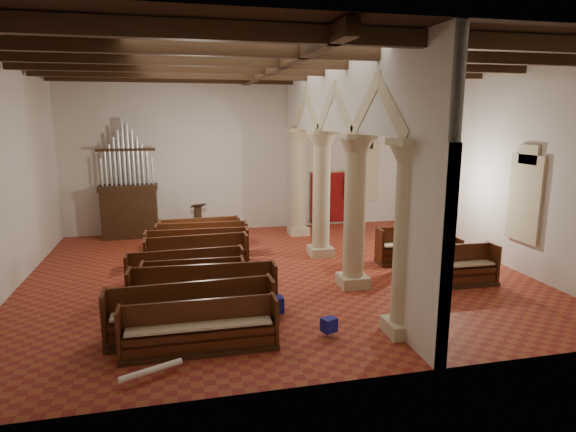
% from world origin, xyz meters
% --- Properties ---
extents(floor, '(14.00, 14.00, 0.00)m').
position_xyz_m(floor, '(0.00, 0.00, 0.00)').
color(floor, '#933D20').
rests_on(floor, ground).
extents(ceiling, '(14.00, 14.00, 0.00)m').
position_xyz_m(ceiling, '(0.00, 0.00, 6.00)').
color(ceiling, black).
rests_on(ceiling, wall_back).
extents(wall_back, '(14.00, 0.02, 6.00)m').
position_xyz_m(wall_back, '(0.00, 6.00, 3.00)').
color(wall_back, silver).
rests_on(wall_back, floor).
extents(wall_front, '(14.00, 0.02, 6.00)m').
position_xyz_m(wall_front, '(0.00, -6.00, 3.00)').
color(wall_front, silver).
rests_on(wall_front, floor).
extents(wall_right, '(0.02, 12.00, 6.00)m').
position_xyz_m(wall_right, '(7.00, 0.00, 3.00)').
color(wall_right, silver).
rests_on(wall_right, floor).
extents(ceiling_beams, '(13.80, 11.80, 0.30)m').
position_xyz_m(ceiling_beams, '(0.00, 0.00, 5.82)').
color(ceiling_beams, '#382412').
rests_on(ceiling_beams, wall_back).
extents(arcade, '(0.90, 11.90, 6.00)m').
position_xyz_m(arcade, '(1.80, 0.00, 3.56)').
color(arcade, '#C0B08F').
rests_on(arcade, floor).
extents(window_right_a, '(0.03, 1.00, 2.20)m').
position_xyz_m(window_right_a, '(6.98, -1.50, 2.20)').
color(window_right_a, '#316E4E').
rests_on(window_right_a, wall_right).
extents(window_right_b, '(0.03, 1.00, 2.20)m').
position_xyz_m(window_right_b, '(6.98, 2.50, 2.20)').
color(window_right_b, '#316E4E').
rests_on(window_right_b, wall_right).
extents(window_back, '(1.00, 0.03, 2.20)m').
position_xyz_m(window_back, '(5.00, 5.98, 2.20)').
color(window_back, '#316E4E').
rests_on(window_back, wall_back).
extents(pipe_organ, '(2.10, 0.85, 4.40)m').
position_xyz_m(pipe_organ, '(-4.50, 5.50, 1.37)').
color(pipe_organ, '#382412').
rests_on(pipe_organ, floor).
extents(lectern, '(0.59, 0.63, 1.22)m').
position_xyz_m(lectern, '(-1.98, 5.49, 0.51)').
color(lectern, '#3E2213').
rests_on(lectern, floor).
extents(dossal_curtain, '(1.80, 0.07, 2.17)m').
position_xyz_m(dossal_curtain, '(3.50, 5.92, 1.17)').
color(dossal_curtain, maroon).
rests_on(dossal_curtain, floor).
extents(processional_banner, '(0.50, 0.63, 2.26)m').
position_xyz_m(processional_banner, '(4.54, 5.07, 0.78)').
color(processional_banner, '#382412').
rests_on(processional_banner, floor).
extents(hymnal_box_a, '(0.36, 0.33, 0.29)m').
position_xyz_m(hymnal_box_a, '(0.24, -4.26, 0.25)').
color(hymnal_box_a, navy).
rests_on(hymnal_box_a, floor).
extents(hymnal_box_b, '(0.37, 0.30, 0.36)m').
position_xyz_m(hymnal_box_b, '(-0.64, -3.01, 0.28)').
color(hymnal_box_b, navy).
rests_on(hymnal_box_b, floor).
extents(hymnal_box_c, '(0.33, 0.29, 0.29)m').
position_xyz_m(hymnal_box_c, '(-1.29, -1.31, 0.25)').
color(hymnal_box_c, '#162998').
rests_on(hymnal_box_c, floor).
extents(tube_heater_a, '(1.07, 0.54, 0.11)m').
position_xyz_m(tube_heater_a, '(-3.28, -5.16, 0.16)').
color(tube_heater_a, white).
rests_on(tube_heater_a, floor).
extents(tube_heater_b, '(0.87, 0.11, 0.09)m').
position_xyz_m(tube_heater_b, '(-2.04, -2.73, 0.16)').
color(tube_heater_b, white).
rests_on(tube_heater_b, floor).
extents(nave_pew_0, '(3.03, 0.69, 0.99)m').
position_xyz_m(nave_pew_0, '(-2.40, -4.32, 0.33)').
color(nave_pew_0, '#382412').
rests_on(nave_pew_0, floor).
extents(nave_pew_1, '(3.46, 0.85, 1.13)m').
position_xyz_m(nave_pew_1, '(-2.53, -3.65, 0.37)').
color(nave_pew_1, '#382412').
rests_on(nave_pew_1, floor).
extents(nave_pew_2, '(3.43, 0.92, 1.10)m').
position_xyz_m(nave_pew_2, '(-2.21, -2.39, 0.36)').
color(nave_pew_2, '#382412').
rests_on(nave_pew_2, floor).
extents(nave_pew_3, '(2.55, 0.76, 0.99)m').
position_xyz_m(nave_pew_3, '(-2.41, -1.48, 0.33)').
color(nave_pew_3, '#382412').
rests_on(nave_pew_3, floor).
extents(nave_pew_4, '(3.06, 0.80, 1.05)m').
position_xyz_m(nave_pew_4, '(-2.58, -0.77, 0.35)').
color(nave_pew_4, '#382412').
rests_on(nave_pew_4, floor).
extents(nave_pew_5, '(2.94, 0.87, 1.15)m').
position_xyz_m(nave_pew_5, '(-2.24, 0.36, 0.38)').
color(nave_pew_5, '#382412').
rests_on(nave_pew_5, floor).
extents(nave_pew_6, '(3.15, 0.86, 1.09)m').
position_xyz_m(nave_pew_6, '(-2.19, 1.42, 0.36)').
color(nave_pew_6, '#382412').
rests_on(nave_pew_6, floor).
extents(nave_pew_7, '(2.97, 0.89, 1.10)m').
position_xyz_m(nave_pew_7, '(-2.00, 2.27, 0.36)').
color(nave_pew_7, '#382412').
rests_on(nave_pew_7, floor).
extents(nave_pew_8, '(2.73, 0.83, 1.08)m').
position_xyz_m(nave_pew_8, '(-2.03, 3.09, 0.36)').
color(nave_pew_8, '#382412').
rests_on(nave_pew_8, floor).
extents(aisle_pew_0, '(2.17, 0.76, 1.09)m').
position_xyz_m(aisle_pew_0, '(4.60, -2.05, 0.37)').
color(aisle_pew_0, '#382412').
rests_on(aisle_pew_0, floor).
extents(aisle_pew_1, '(1.93, 0.80, 1.03)m').
position_xyz_m(aisle_pew_1, '(4.31, -0.96, 0.35)').
color(aisle_pew_1, '#382412').
rests_on(aisle_pew_1, floor).
extents(aisle_pew_2, '(2.36, 0.90, 1.13)m').
position_xyz_m(aisle_pew_2, '(4.40, 0.08, 0.38)').
color(aisle_pew_2, '#382412').
rests_on(aisle_pew_2, floor).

